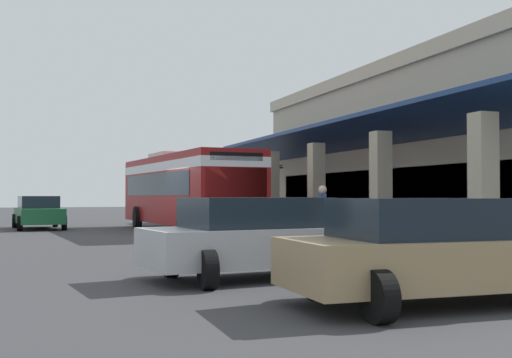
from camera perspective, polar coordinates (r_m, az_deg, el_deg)
The scene contains 9 objects.
ground at distance 26.46m, azimuth 10.21°, elevation -4.70°, with size 120.00×120.00×0.00m, color #38383A.
curb_strip at distance 25.43m, azimuth 3.29°, elevation -4.72°, with size 30.38×0.50×0.12m, color #9E998E.
plaza_building at distance 30.45m, azimuth 20.29°, elevation 2.53°, with size 25.62×14.84×7.15m.
transit_bus at distance 26.74m, azimuth -6.31°, elevation -0.71°, with size 11.39×3.57×3.34m.
parked_sedan_green at distance 30.27m, azimuth -18.80°, elevation -2.81°, with size 4.55×2.30×1.47m.
parked_sedan_silver at distance 11.71m, azimuth 0.59°, elevation -5.18°, with size 2.81×4.60×1.47m.
parked_sedan_tan at distance 9.22m, azimuth 16.01°, elevation -6.13°, with size 2.48×4.42×1.47m.
pedestrian at distance 18.25m, azimuth 5.96°, elevation -2.99°, with size 0.59×0.48×1.79m.
potted_palm at distance 31.63m, azimuth 1.44°, elevation -2.99°, with size 2.02×1.42×3.05m.
Camera 1 is at (23.04, -4.92, 1.51)m, focal length 44.89 mm.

